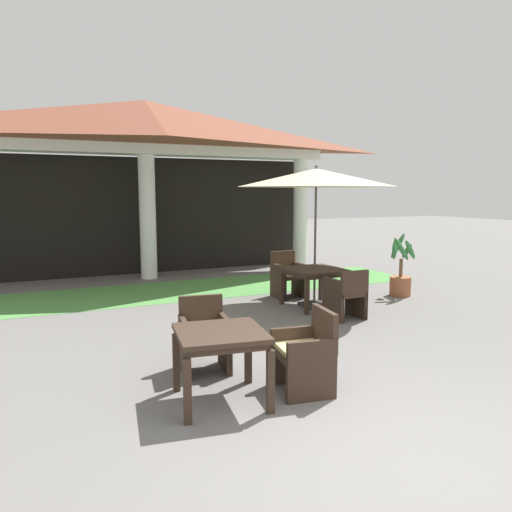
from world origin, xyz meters
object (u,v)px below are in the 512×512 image
Objects in this scene: patio_chair_near_foreground_east at (306,354)px; patio_chair_near_foreground_north at (204,337)px; patio_chair_mid_left_south at (346,294)px; patio_chair_mid_left_north at (288,276)px; patio_table_near_foreground at (221,341)px; potted_palm_right_edge at (401,276)px; patio_table_mid_left at (315,274)px; patio_umbrella_mid_left at (316,178)px.

patio_chair_near_foreground_east is 1.02× the size of patio_chair_near_foreground_north.
patio_chair_mid_left_north reaches higher than patio_chair_mid_left_south.
potted_palm_right_edge is at bearing 32.09° from patio_table_near_foreground.
patio_chair_near_foreground_north is 0.67× the size of potted_palm_right_edge.
patio_chair_mid_left_north is at bearing 53.73° from patio_table_near_foreground.
patio_chair_near_foreground_east reaches higher than patio_table_near_foreground.
potted_palm_right_edge reaches higher than patio_table_mid_left.
patio_table_mid_left is at bearing 90.00° from patio_chair_mid_left_south.
patio_chair_near_foreground_north is at bearing -155.18° from potted_palm_right_edge.
potted_palm_right_edge reaches higher than patio_chair_mid_left_south.
patio_chair_mid_left_north reaches higher than patio_chair_near_foreground_east.
patio_chair_mid_left_north is at bearing 91.43° from patio_table_mid_left.
potted_palm_right_edge is (2.13, -0.86, -0.02)m from patio_chair_mid_left_north.
patio_chair_mid_left_south is 1.91m from patio_chair_mid_left_north.
patio_table_mid_left is at bearing -134.15° from patio_chair_near_foreground_north.
patio_chair_mid_left_north is at bearing 90.00° from patio_chair_mid_left_south.
patio_umbrella_mid_left is (2.10, 3.24, 1.93)m from patio_chair_near_foreground_east.
patio_umbrella_mid_left reaches higher than potted_palm_right_edge.
patio_chair_mid_left_north is 2.29m from potted_palm_right_edge.
patio_chair_mid_left_north is (-0.05, 1.91, 0.01)m from patio_chair_mid_left_south.
patio_umbrella_mid_left is at bearing 45.93° from patio_table_near_foreground.
potted_palm_right_edge reaches higher than patio_table_near_foreground.
patio_table_mid_left is 0.98m from patio_chair_mid_left_north.
patio_table_near_foreground is 4.32m from patio_table_mid_left.
patio_chair_near_foreground_east reaches higher than patio_chair_near_foreground_north.
potted_palm_right_edge is at bearing 156.49° from patio_chair_mid_left_north.
patio_table_near_foreground is at bearing -147.91° from potted_palm_right_edge.
patio_table_near_foreground is 1.08× the size of patio_chair_mid_left_north.
patio_umbrella_mid_left is 3.11× the size of patio_chair_mid_left_north.
patio_chair_near_foreground_north is at bearing 46.55° from patio_chair_mid_left_north.
patio_umbrella_mid_left reaches higher than patio_chair_mid_left_north.
patio_chair_near_foreground_north reaches higher than patio_table_mid_left.
patio_chair_mid_left_south is at bearing -153.20° from potted_palm_right_edge.
patio_chair_near_foreground_east is 0.91× the size of patio_table_mid_left.
patio_chair_near_foreground_east is 1.04× the size of patio_chair_mid_left_south.
patio_chair_mid_left_north is (2.85, 3.16, 0.02)m from patio_chair_near_foreground_north.
patio_chair_near_foreground_north is at bearing -142.52° from patio_umbrella_mid_left.
patio_chair_near_foreground_east is (0.90, -0.13, -0.22)m from patio_table_near_foreground.
patio_table_near_foreground is 3.73m from patio_chair_mid_left_south.
patio_chair_near_foreground_east is 3.12m from patio_chair_mid_left_south.
patio_umbrella_mid_left is 3.36× the size of patio_chair_mid_left_south.
patio_table_near_foreground is at bearing 90.00° from patio_chair_near_foreground_east.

